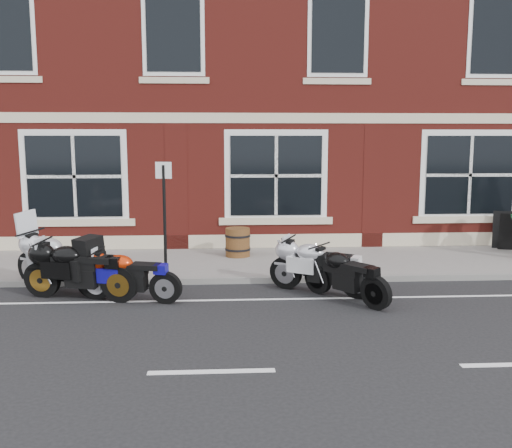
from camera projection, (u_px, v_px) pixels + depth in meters
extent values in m
plane|color=black|center=(215.00, 303.00, 10.10)|extent=(80.00, 80.00, 0.00)
cube|color=slate|center=(217.00, 264.00, 13.06)|extent=(30.00, 3.00, 0.12)
cube|color=slate|center=(216.00, 280.00, 11.50)|extent=(30.00, 0.16, 0.12)
cube|color=maroon|center=(217.00, 47.00, 19.58)|extent=(24.00, 12.00, 12.00)
cylinder|color=black|center=(34.00, 268.00, 11.28)|extent=(0.67, 0.51, 0.71)
cylinder|color=black|center=(92.00, 278.00, 10.47)|extent=(0.67, 0.51, 0.71)
cube|color=black|center=(59.00, 254.00, 10.84)|extent=(0.88, 0.71, 0.24)
ellipsoid|color=#BCBCC1|center=(53.00, 246.00, 10.91)|extent=(0.73, 0.67, 0.35)
cube|color=black|center=(75.00, 251.00, 10.61)|extent=(0.66, 0.58, 0.11)
cube|color=silver|center=(32.00, 223.00, 11.13)|extent=(0.30, 0.41, 0.50)
cylinder|color=black|center=(97.00, 283.00, 10.35)|extent=(0.60, 0.27, 0.58)
cylinder|color=black|center=(166.00, 287.00, 10.08)|extent=(0.60, 0.27, 0.58)
cube|color=black|center=(128.00, 268.00, 10.18)|extent=(0.76, 0.40, 0.20)
ellipsoid|color=#B62707|center=(121.00, 262.00, 10.19)|extent=(0.58, 0.45, 0.29)
cube|color=black|center=(147.00, 265.00, 10.09)|extent=(0.55, 0.36, 0.09)
cylinder|color=black|center=(43.00, 279.00, 10.49)|extent=(0.69, 0.32, 0.68)
cylinder|color=black|center=(121.00, 283.00, 10.16)|extent=(0.69, 0.32, 0.68)
cube|color=black|center=(78.00, 261.00, 10.28)|extent=(0.89, 0.48, 0.23)
ellipsoid|color=black|center=(69.00, 254.00, 10.30)|extent=(0.68, 0.53, 0.34)
cube|color=black|center=(99.00, 258.00, 10.18)|extent=(0.64, 0.43, 0.11)
cylinder|color=black|center=(287.00, 272.00, 11.09)|extent=(0.61, 0.45, 0.64)
cylinder|color=black|center=(358.00, 281.00, 10.39)|extent=(0.61, 0.45, 0.64)
cube|color=black|center=(319.00, 259.00, 10.71)|extent=(0.81, 0.63, 0.22)
ellipsoid|color=#B6B6BB|center=(312.00, 252.00, 10.77)|extent=(0.67, 0.60, 0.32)
cube|color=black|center=(339.00, 257.00, 10.51)|extent=(0.61, 0.51, 0.10)
cylinder|color=black|center=(319.00, 278.00, 10.74)|extent=(0.46, 0.55, 0.60)
cylinder|color=black|center=(377.00, 292.00, 9.71)|extent=(0.46, 0.55, 0.60)
cube|color=black|center=(345.00, 267.00, 10.21)|extent=(0.63, 0.73, 0.21)
ellipsoid|color=black|center=(339.00, 260.00, 10.30)|extent=(0.58, 0.62, 0.30)
cube|color=black|center=(362.00, 266.00, 9.92)|extent=(0.50, 0.56, 0.09)
cylinder|color=#4D3314|center=(238.00, 242.00, 13.55)|extent=(0.58, 0.58, 0.68)
cylinder|color=black|center=(238.00, 249.00, 13.57)|extent=(0.61, 0.61, 0.05)
cylinder|color=black|center=(238.00, 235.00, 13.52)|extent=(0.61, 0.61, 0.05)
cylinder|color=black|center=(165.00, 222.00, 11.39)|extent=(0.06, 0.06, 2.26)
cube|color=silver|center=(163.00, 170.00, 11.24)|extent=(0.33, 0.09, 0.33)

